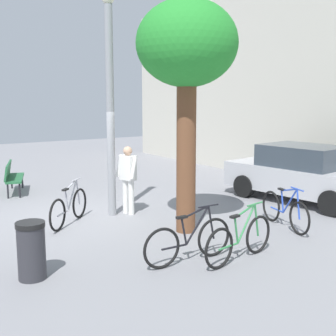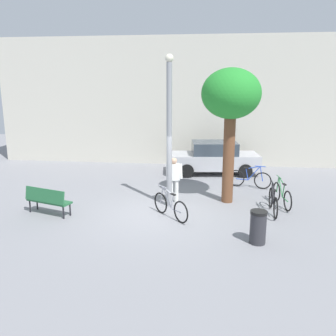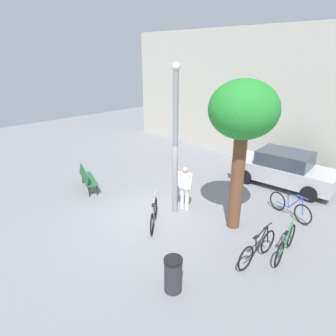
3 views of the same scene
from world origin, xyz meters
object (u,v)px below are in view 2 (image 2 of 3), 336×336
lamppost (169,129)px  trash_bin (258,227)px  plaza_tree (231,98)px  person_by_lamppost (174,177)px  bicycle_green (282,195)px  bicycle_blue (249,179)px  bicycle_silver (170,206)px  bicycle_black (273,202)px  parked_car_silver (214,158)px  park_bench (47,199)px

lamppost → trash_bin: bearing=-45.4°
lamppost → plaza_tree: size_ratio=1.08×
plaza_tree → trash_bin: plaza_tree is taller
person_by_lamppost → bicycle_green: person_by_lamppost is taller
bicycle_blue → bicycle_silver: bearing=-127.1°
bicycle_black → plaza_tree: bearing=145.9°
trash_bin → person_by_lamppost: bearing=129.6°
lamppost → bicycle_black: (3.54, -0.29, -2.37)m
bicycle_blue → trash_bin: (-0.32, -5.44, 0.08)m
bicycle_blue → bicycle_green: bearing=-67.3°
lamppost → bicycle_blue: size_ratio=2.95×
bicycle_green → bicycle_black: 0.90m
lamppost → trash_bin: 4.51m
bicycle_blue → trash_bin: bearing=-93.4°
bicycle_silver → parked_car_silver: (1.44, 6.14, 0.39)m
park_bench → parked_car_silver: parked_car_silver is taller
lamppost → park_bench: lamppost is taller
bicycle_black → bicycle_blue: (-0.48, 2.96, 0.00)m
parked_car_silver → trash_bin: size_ratio=4.73×
bicycle_green → park_bench: bearing=-166.6°
lamppost → bicycle_black: bearing=-4.7°
bicycle_black → bicycle_blue: same height
bicycle_green → parked_car_silver: size_ratio=0.41×
lamppost → bicycle_silver: size_ratio=3.81×
bicycle_green → lamppost: bearing=-172.9°
park_bench → plaza_tree: bearing=19.3°
park_bench → bicycle_green: 8.07m
bicycle_black → bicycle_blue: 3.00m
lamppost → person_by_lamppost: (0.13, 0.38, -1.78)m
person_by_lamppost → trash_bin: bearing=-50.4°
parked_car_silver → park_bench: bearing=-130.8°
bicycle_silver → trash_bin: size_ratio=1.47×
parked_car_silver → trash_bin: 7.85m
park_bench → bicycle_blue: bicycle_blue is taller
bicycle_silver → bicycle_blue: bearing=52.9°
lamppost → park_bench: size_ratio=3.11×
person_by_lamppost → trash_bin: 4.12m
bicycle_silver → trash_bin: bicycle_silver is taller
person_by_lamppost → plaza_tree: size_ratio=0.35×
park_bench → bicycle_black: 7.50m
lamppost → plaza_tree: lamppost is taller
lamppost → bicycle_silver: (0.17, -1.16, -2.37)m
plaza_tree → bicycle_silver: (-1.90, -1.87, -3.37)m
lamppost → bicycle_black: lamppost is taller
person_by_lamppost → plaza_tree: (1.94, 0.34, 2.79)m
person_by_lamppost → parked_car_silver: bearing=72.3°
park_bench → bicycle_green: size_ratio=0.93×
person_by_lamppost → parked_car_silver: 4.84m
bicycle_black → trash_bin: bearing=-108.0°
trash_bin → parked_car_silver: bearing=98.3°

